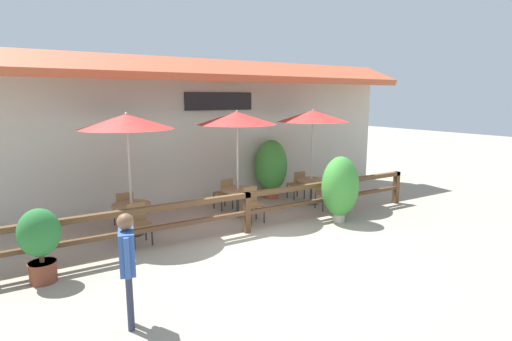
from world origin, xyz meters
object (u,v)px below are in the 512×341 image
object	(u,v)px
chair_near_streetside	(139,221)
dining_table_middle	(238,194)
chair_near_wallside	(124,207)
chair_far_wallside	(297,183)
potted_plant_corner_fern	(40,240)
patio_umbrella_middle	(237,118)
patio_umbrella_far	(313,116)
chair_middle_wallside	(224,192)
potted_plant_tall_tropical	(271,167)
chair_far_streetside	(324,191)
dining_table_near	(132,210)
potted_plant_entrance_palm	(340,187)
chair_middle_streetside	(252,202)
dining_table_far	(311,184)
pedestrian	(127,256)
patio_umbrella_near	(127,122)

from	to	relation	value
chair_near_streetside	dining_table_middle	bearing A→B (deg)	11.72
chair_near_wallside	chair_far_wallside	distance (m)	5.24
chair_near_streetside	potted_plant_corner_fern	distance (m)	2.15
patio_umbrella_middle	patio_umbrella_far	size ratio (longest dim) A/B	1.00
chair_middle_wallside	potted_plant_tall_tropical	xyz separation A→B (m)	(1.87, 0.46, 0.47)
chair_middle_wallside	chair_far_streetside	xyz separation A→B (m)	(2.43, -1.38, 0.00)
dining_table_near	potted_plant_entrance_palm	size ratio (longest dim) A/B	0.51
patio_umbrella_middle	potted_plant_entrance_palm	world-z (taller)	patio_umbrella_middle
chair_near_wallside	chair_middle_streetside	bearing A→B (deg)	156.06
patio_umbrella_far	potted_plant_entrance_palm	distance (m)	2.52
chair_middle_wallside	patio_umbrella_far	xyz separation A→B (m)	(2.50, -0.75, 2.08)
dining_table_far	potted_plant_tall_tropical	xyz separation A→B (m)	(-0.62, 1.21, 0.39)
dining_table_near	dining_table_middle	xyz separation A→B (m)	(2.81, 0.11, 0.00)
pedestrian	dining_table_far	bearing A→B (deg)	134.93
pedestrian	chair_near_wallside	bearing A→B (deg)	-179.09
chair_middle_streetside	potted_plant_tall_tropical	size ratio (longest dim) A/B	0.48
dining_table_far	patio_umbrella_far	bearing A→B (deg)	0.00
chair_near_wallside	chair_far_streetside	xyz separation A→B (m)	(5.22, -1.24, 0.00)
chair_middle_wallside	chair_near_streetside	bearing A→B (deg)	19.00
chair_near_streetside	potted_plant_tall_tropical	size ratio (longest dim) A/B	0.48
chair_middle_wallside	chair_far_wallside	distance (m)	2.46
patio_umbrella_middle	chair_far_wallside	world-z (taller)	patio_umbrella_middle
chair_middle_streetside	potted_plant_tall_tropical	world-z (taller)	potted_plant_tall_tropical
pedestrian	chair_near_streetside	bearing A→B (deg)	176.12
dining_table_far	potted_plant_corner_fern	bearing A→B (deg)	-166.78
dining_table_middle	potted_plant_entrance_palm	bearing A→B (deg)	-44.47
patio_umbrella_near	chair_middle_streetside	bearing A→B (deg)	-11.60
patio_umbrella_near	potted_plant_tall_tropical	size ratio (longest dim) A/B	1.52
patio_umbrella_near	potted_plant_tall_tropical	world-z (taller)	patio_umbrella_near
chair_middle_wallside	potted_plant_entrance_palm	xyz separation A→B (m)	(1.94, -2.55, 0.40)
dining_table_far	potted_plant_tall_tropical	distance (m)	1.42
patio_umbrella_near	chair_near_streetside	size ratio (longest dim) A/B	3.17
chair_near_wallside	dining_table_far	world-z (taller)	chair_near_wallside
chair_middle_streetside	chair_middle_wallside	distance (m)	1.39
patio_umbrella_middle	chair_far_wallside	distance (m)	3.23
patio_umbrella_middle	pedestrian	bearing A→B (deg)	-134.22
potted_plant_corner_fern	potted_plant_entrance_palm	size ratio (longest dim) A/B	0.77
chair_near_wallside	chair_far_wallside	size ratio (longest dim) A/B	1.00
potted_plant_tall_tropical	chair_middle_streetside	bearing A→B (deg)	-133.96
chair_near_streetside	patio_umbrella_far	xyz separation A→B (m)	(5.29, 0.71, 2.08)
chair_near_streetside	chair_middle_wallside	bearing A→B (deg)	24.19
potted_plant_tall_tropical	chair_middle_wallside	bearing A→B (deg)	-166.05
patio_umbrella_far	potted_plant_corner_fern	xyz separation A→B (m)	(-7.18, -1.69, -1.82)
dining_table_far	potted_plant_entrance_palm	xyz separation A→B (m)	(-0.56, -1.80, 0.33)
patio_umbrella_near	potted_plant_corner_fern	bearing A→B (deg)	-139.60
chair_middle_wallside	pedestrian	bearing A→B (deg)	42.12
patio_umbrella_near	chair_near_wallside	distance (m)	2.18
chair_near_wallside	chair_middle_wallside	bearing A→B (deg)	-177.62
chair_far_streetside	potted_plant_tall_tropical	world-z (taller)	potted_plant_tall_tropical
dining_table_middle	potted_plant_entrance_palm	xyz separation A→B (m)	(1.90, -1.86, 0.33)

